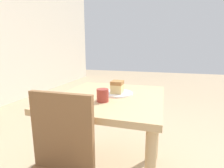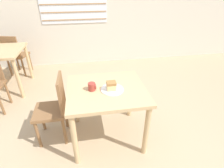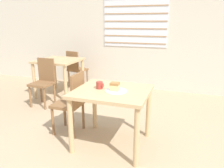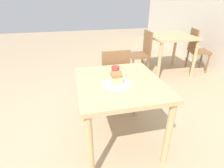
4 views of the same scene
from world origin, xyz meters
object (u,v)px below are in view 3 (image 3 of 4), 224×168
object	(u,v)px
chair_far_opposite	(76,68)
dining_table_far	(59,65)
chair_far_corner	(44,80)
dining_table_near	(112,99)
cake_slice	(115,86)
coffee_mug	(100,85)
plate	(116,91)
chair_near_window	(72,101)

from	to	relation	value
chair_far_opposite	dining_table_far	bearing A→B (deg)	97.76
dining_table_far	chair_far_corner	size ratio (longest dim) A/B	0.96
dining_table_near	cake_slice	distance (m)	0.19
dining_table_far	coffee_mug	size ratio (longest dim) A/B	9.40
plate	chair_near_window	bearing A→B (deg)	168.61
plate	cake_slice	distance (m)	0.06
dining_table_far	chair_near_window	xyz separation A→B (m)	(1.07, -1.39, -0.17)
chair_near_window	cake_slice	bearing A→B (deg)	77.83
chair_far_opposite	dining_table_near	bearing A→B (deg)	142.07
dining_table_far	chair_far_corner	xyz separation A→B (m)	(0.04, -0.60, -0.17)
coffee_mug	plate	bearing A→B (deg)	-9.92
dining_table_far	plate	size ratio (longest dim) A/B	3.28
dining_table_near	plate	distance (m)	0.14
chair_near_window	dining_table_far	bearing A→B (deg)	-142.43
chair_far_corner	plate	size ratio (longest dim) A/B	3.40
chair_near_window	cake_slice	size ratio (longest dim) A/B	8.52
plate	chair_far_corner	bearing A→B (deg)	151.34
plate	dining_table_far	bearing A→B (deg)	138.85
chair_far_corner	chair_far_opposite	distance (m)	1.20
dining_table_near	chair_near_window	size ratio (longest dim) A/B	1.02
chair_near_window	chair_far_opposite	xyz separation A→B (m)	(-1.00, 1.99, 0.00)
dining_table_near	plate	size ratio (longest dim) A/B	3.46
chair_far_corner	plate	xyz separation A→B (m)	(1.71, -0.93, 0.26)
dining_table_near	cake_slice	bearing A→B (deg)	-43.49
dining_table_near	chair_near_window	bearing A→B (deg)	170.99
cake_slice	coffee_mug	bearing A→B (deg)	167.67
chair_far_opposite	plate	world-z (taller)	chair_far_opposite
chair_near_window	coffee_mug	distance (m)	0.56
dining_table_near	chair_far_opposite	xyz separation A→B (m)	(-1.62, 2.09, -0.14)
chair_far_corner	dining_table_near	bearing A→B (deg)	-27.82
chair_far_corner	chair_far_opposite	bearing A→B (deg)	89.48
dining_table_near	chair_near_window	xyz separation A→B (m)	(-0.62, 0.10, -0.14)
dining_table_near	plate	xyz separation A→B (m)	(0.06, -0.04, 0.12)
dining_table_near	coffee_mug	world-z (taller)	coffee_mug
dining_table_far	chair_far_corner	bearing A→B (deg)	-85.87
chair_far_corner	coffee_mug	bearing A→B (deg)	-30.36
chair_near_window	plate	size ratio (longest dim) A/B	3.40
dining_table_near	cake_slice	size ratio (longest dim) A/B	8.67
cake_slice	dining_table_far	bearing A→B (deg)	138.54
chair_far_corner	chair_far_opposite	world-z (taller)	same
dining_table_near	dining_table_far	world-z (taller)	dining_table_far
chair_far_opposite	plate	bearing A→B (deg)	142.55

